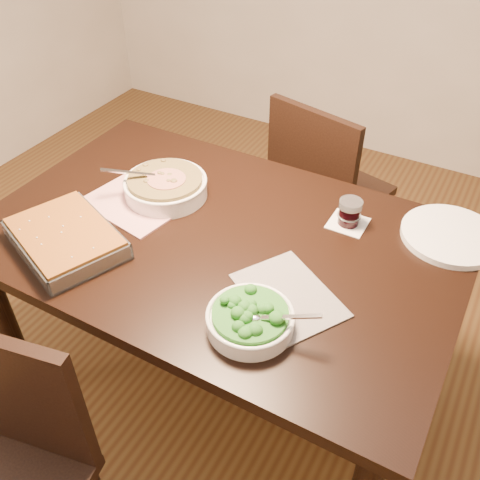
{
  "coord_description": "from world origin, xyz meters",
  "views": [
    {
      "loc": [
        0.65,
        -1.03,
        1.75
      ],
      "look_at": [
        0.1,
        -0.04,
        0.8
      ],
      "focal_mm": 40.0,
      "sensor_mm": 36.0,
      "label": 1
    }
  ],
  "objects_px": {
    "broccoli_bowl": "(250,319)",
    "wine_tumbler": "(350,212)",
    "table": "(219,259)",
    "baking_dish": "(66,239)",
    "stew_bowl": "(166,186)",
    "chair_far": "(323,186)",
    "chair_near": "(3,466)",
    "dinner_plate": "(451,235)"
  },
  "relations": [
    {
      "from": "broccoli_bowl",
      "to": "wine_tumbler",
      "type": "relative_size",
      "value": 3.01
    },
    {
      "from": "table",
      "to": "baking_dish",
      "type": "bearing_deg",
      "value": -143.98
    },
    {
      "from": "stew_bowl",
      "to": "baking_dish",
      "type": "distance_m",
      "value": 0.36
    },
    {
      "from": "table",
      "to": "chair_far",
      "type": "height_order",
      "value": "chair_far"
    },
    {
      "from": "wine_tumbler",
      "to": "table",
      "type": "bearing_deg",
      "value": -142.8
    },
    {
      "from": "broccoli_bowl",
      "to": "baking_dish",
      "type": "height_order",
      "value": "broccoli_bowl"
    },
    {
      "from": "stew_bowl",
      "to": "chair_near",
      "type": "relative_size",
      "value": 0.32
    },
    {
      "from": "baking_dish",
      "to": "chair_far",
      "type": "distance_m",
      "value": 1.13
    },
    {
      "from": "baking_dish",
      "to": "dinner_plate",
      "type": "distance_m",
      "value": 1.11
    },
    {
      "from": "table",
      "to": "stew_bowl",
      "type": "bearing_deg",
      "value": 159.53
    },
    {
      "from": "wine_tumbler",
      "to": "stew_bowl",
      "type": "bearing_deg",
      "value": -165.6
    },
    {
      "from": "stew_bowl",
      "to": "chair_far",
      "type": "distance_m",
      "value": 0.8
    },
    {
      "from": "baking_dish",
      "to": "dinner_plate",
      "type": "relative_size",
      "value": 1.41
    },
    {
      "from": "broccoli_bowl",
      "to": "dinner_plate",
      "type": "xyz_separation_m",
      "value": [
        0.35,
        0.59,
        -0.02
      ]
    },
    {
      "from": "wine_tumbler",
      "to": "baking_dish",
      "type": "bearing_deg",
      "value": -143.42
    },
    {
      "from": "wine_tumbler",
      "to": "chair_far",
      "type": "relative_size",
      "value": 0.09
    },
    {
      "from": "table",
      "to": "stew_bowl",
      "type": "distance_m",
      "value": 0.3
    },
    {
      "from": "table",
      "to": "stew_bowl",
      "type": "height_order",
      "value": "stew_bowl"
    },
    {
      "from": "chair_far",
      "to": "dinner_plate",
      "type": "bearing_deg",
      "value": 154.83
    },
    {
      "from": "broccoli_bowl",
      "to": "dinner_plate",
      "type": "distance_m",
      "value": 0.68
    },
    {
      "from": "stew_bowl",
      "to": "table",
      "type": "bearing_deg",
      "value": -20.47
    },
    {
      "from": "baking_dish",
      "to": "dinner_plate",
      "type": "height_order",
      "value": "baking_dish"
    },
    {
      "from": "dinner_plate",
      "to": "baking_dish",
      "type": "bearing_deg",
      "value": -148.87
    },
    {
      "from": "baking_dish",
      "to": "chair_far",
      "type": "relative_size",
      "value": 0.46
    },
    {
      "from": "wine_tumbler",
      "to": "chair_near",
      "type": "distance_m",
      "value": 1.15
    },
    {
      "from": "wine_tumbler",
      "to": "dinner_plate",
      "type": "bearing_deg",
      "value": 15.73
    },
    {
      "from": "table",
      "to": "wine_tumbler",
      "type": "relative_size",
      "value": 17.45
    },
    {
      "from": "table",
      "to": "dinner_plate",
      "type": "bearing_deg",
      "value": 28.01
    },
    {
      "from": "broccoli_bowl",
      "to": "chair_far",
      "type": "bearing_deg",
      "value": 101.32
    },
    {
      "from": "stew_bowl",
      "to": "dinner_plate",
      "type": "height_order",
      "value": "stew_bowl"
    },
    {
      "from": "dinner_plate",
      "to": "chair_near",
      "type": "relative_size",
      "value": 0.34
    },
    {
      "from": "table",
      "to": "stew_bowl",
      "type": "relative_size",
      "value": 5.23
    },
    {
      "from": "baking_dish",
      "to": "chair_far",
      "type": "xyz_separation_m",
      "value": [
        0.39,
        1.02,
        -0.29
      ]
    },
    {
      "from": "stew_bowl",
      "to": "chair_far",
      "type": "xyz_separation_m",
      "value": [
        0.29,
        0.67,
        -0.3
      ]
    },
    {
      "from": "stew_bowl",
      "to": "chair_far",
      "type": "height_order",
      "value": "chair_far"
    },
    {
      "from": "wine_tumbler",
      "to": "chair_far",
      "type": "distance_m",
      "value": 0.67
    },
    {
      "from": "dinner_plate",
      "to": "chair_far",
      "type": "distance_m",
      "value": 0.77
    },
    {
      "from": "dinner_plate",
      "to": "chair_near",
      "type": "distance_m",
      "value": 1.35
    },
    {
      "from": "broccoli_bowl",
      "to": "chair_far",
      "type": "distance_m",
      "value": 1.1
    },
    {
      "from": "broccoli_bowl",
      "to": "wine_tumbler",
      "type": "distance_m",
      "value": 0.51
    },
    {
      "from": "chair_near",
      "to": "chair_far",
      "type": "relative_size",
      "value": 0.98
    },
    {
      "from": "stew_bowl",
      "to": "chair_near",
      "type": "xyz_separation_m",
      "value": [
        0.07,
        -0.84,
        -0.31
      ]
    }
  ]
}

